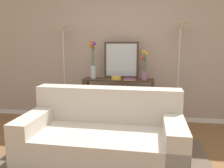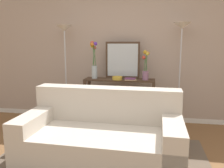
{
  "view_description": "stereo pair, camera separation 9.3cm",
  "coord_description": "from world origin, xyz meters",
  "px_view_note": "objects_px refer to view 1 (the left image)",
  "views": [
    {
      "loc": [
        0.42,
        -2.18,
        1.47
      ],
      "look_at": [
        -0.08,
        1.15,
        0.87
      ],
      "focal_mm": 37.25,
      "sensor_mm": 36.0,
      "label": 1
    },
    {
      "loc": [
        0.51,
        -2.17,
        1.47
      ],
      "look_at": [
        -0.08,
        1.15,
        0.87
      ],
      "focal_mm": 37.25,
      "sensor_mm": 36.0,
      "label": 2
    }
  ],
  "objects_px": {
    "console_table": "(118,94)",
    "floor_lamp_right": "(180,46)",
    "vase_short_flowers": "(145,67)",
    "couch": "(103,137)",
    "book_row_under_console": "(103,121)",
    "vase_tall_flowers": "(93,61)",
    "floor_lamp_left": "(63,47)",
    "fruit_bowl": "(116,78)",
    "book_stack": "(129,79)",
    "wall_mirror": "(121,60)"
  },
  "relations": [
    {
      "from": "vase_short_flowers",
      "to": "book_stack",
      "type": "xyz_separation_m",
      "value": [
        -0.25,
        -0.08,
        -0.2
      ]
    },
    {
      "from": "floor_lamp_left",
      "to": "floor_lamp_right",
      "type": "xyz_separation_m",
      "value": [
        2.02,
        0.0,
        0.02
      ]
    },
    {
      "from": "console_table",
      "to": "book_stack",
      "type": "xyz_separation_m",
      "value": [
        0.2,
        -0.1,
        0.29
      ]
    },
    {
      "from": "console_table",
      "to": "floor_lamp_right",
      "type": "xyz_separation_m",
      "value": [
        1.02,
        0.02,
        0.84
      ]
    },
    {
      "from": "console_table",
      "to": "floor_lamp_left",
      "type": "relative_size",
      "value": 0.7
    },
    {
      "from": "console_table",
      "to": "book_row_under_console",
      "type": "distance_m",
      "value": 0.58
    },
    {
      "from": "couch",
      "to": "vase_tall_flowers",
      "type": "bearing_deg",
      "value": 108.19
    },
    {
      "from": "wall_mirror",
      "to": "vase_short_flowers",
      "type": "xyz_separation_m",
      "value": [
        0.42,
        -0.15,
        -0.11
      ]
    },
    {
      "from": "wall_mirror",
      "to": "book_row_under_console",
      "type": "height_order",
      "value": "wall_mirror"
    },
    {
      "from": "vase_tall_flowers",
      "to": "couch",
      "type": "bearing_deg",
      "value": -71.81
    },
    {
      "from": "console_table",
      "to": "vase_short_flowers",
      "type": "xyz_separation_m",
      "value": [
        0.45,
        -0.02,
        0.48
      ]
    },
    {
      "from": "console_table",
      "to": "floor_lamp_right",
      "type": "height_order",
      "value": "floor_lamp_right"
    },
    {
      "from": "fruit_bowl",
      "to": "book_row_under_console",
      "type": "xyz_separation_m",
      "value": [
        -0.25,
        0.09,
        -0.82
      ]
    },
    {
      "from": "console_table",
      "to": "floor_lamp_right",
      "type": "distance_m",
      "value": 1.33
    },
    {
      "from": "console_table",
      "to": "wall_mirror",
      "type": "relative_size",
      "value": 1.91
    },
    {
      "from": "floor_lamp_right",
      "to": "book_row_under_console",
      "type": "distance_m",
      "value": 1.88
    },
    {
      "from": "vase_tall_flowers",
      "to": "floor_lamp_right",
      "type": "bearing_deg",
      "value": 1.21
    },
    {
      "from": "couch",
      "to": "book_stack",
      "type": "distance_m",
      "value": 1.35
    },
    {
      "from": "couch",
      "to": "vase_short_flowers",
      "type": "bearing_deg",
      "value": 69.62
    },
    {
      "from": "couch",
      "to": "book_stack",
      "type": "bearing_deg",
      "value": 79.3
    },
    {
      "from": "console_table",
      "to": "vase_short_flowers",
      "type": "distance_m",
      "value": 0.66
    },
    {
      "from": "couch",
      "to": "fruit_bowl",
      "type": "bearing_deg",
      "value": 89.82
    },
    {
      "from": "vase_tall_flowers",
      "to": "book_stack",
      "type": "xyz_separation_m",
      "value": [
        0.66,
        -0.09,
        -0.29
      ]
    },
    {
      "from": "floor_lamp_left",
      "to": "vase_short_flowers",
      "type": "bearing_deg",
      "value": -1.69
    },
    {
      "from": "floor_lamp_right",
      "to": "vase_tall_flowers",
      "type": "relative_size",
      "value": 2.71
    },
    {
      "from": "console_table",
      "to": "vase_tall_flowers",
      "type": "distance_m",
      "value": 0.73
    },
    {
      "from": "couch",
      "to": "book_row_under_console",
      "type": "height_order",
      "value": "couch"
    },
    {
      "from": "vase_tall_flowers",
      "to": "book_row_under_console",
      "type": "bearing_deg",
      "value": 2.64
    },
    {
      "from": "vase_tall_flowers",
      "to": "book_stack",
      "type": "bearing_deg",
      "value": -7.9
    },
    {
      "from": "floor_lamp_left",
      "to": "wall_mirror",
      "type": "distance_m",
      "value": 1.07
    },
    {
      "from": "vase_short_flowers",
      "to": "floor_lamp_right",
      "type": "bearing_deg",
      "value": 4.3
    },
    {
      "from": "couch",
      "to": "vase_tall_flowers",
      "type": "height_order",
      "value": "vase_tall_flowers"
    },
    {
      "from": "wall_mirror",
      "to": "vase_short_flowers",
      "type": "relative_size",
      "value": 1.28
    },
    {
      "from": "wall_mirror",
      "to": "book_stack",
      "type": "distance_m",
      "value": 0.42
    },
    {
      "from": "console_table",
      "to": "fruit_bowl",
      "type": "distance_m",
      "value": 0.32
    },
    {
      "from": "couch",
      "to": "book_stack",
      "type": "height_order",
      "value": "couch"
    },
    {
      "from": "floor_lamp_right",
      "to": "book_stack",
      "type": "relative_size",
      "value": 8.55
    },
    {
      "from": "wall_mirror",
      "to": "vase_tall_flowers",
      "type": "height_order",
      "value": "vase_tall_flowers"
    },
    {
      "from": "couch",
      "to": "wall_mirror",
      "type": "relative_size",
      "value": 3.03
    },
    {
      "from": "floor_lamp_left",
      "to": "book_row_under_console",
      "type": "xyz_separation_m",
      "value": [
        0.73,
        -0.02,
        -1.34
      ]
    },
    {
      "from": "vase_short_flowers",
      "to": "fruit_bowl",
      "type": "xyz_separation_m",
      "value": [
        -0.48,
        -0.07,
        -0.18
      ]
    },
    {
      "from": "vase_short_flowers",
      "to": "vase_tall_flowers",
      "type": "bearing_deg",
      "value": 179.27
    },
    {
      "from": "floor_lamp_left",
      "to": "fruit_bowl",
      "type": "relative_size",
      "value": 10.22
    },
    {
      "from": "book_stack",
      "to": "vase_tall_flowers",
      "type": "bearing_deg",
      "value": 172.1
    },
    {
      "from": "vase_short_flowers",
      "to": "book_stack",
      "type": "relative_size",
      "value": 2.4
    },
    {
      "from": "floor_lamp_left",
      "to": "floor_lamp_right",
      "type": "distance_m",
      "value": 2.02
    },
    {
      "from": "vase_short_flowers",
      "to": "book_stack",
      "type": "bearing_deg",
      "value": -162.37
    },
    {
      "from": "console_table",
      "to": "floor_lamp_left",
      "type": "bearing_deg",
      "value": 178.69
    },
    {
      "from": "floor_lamp_left",
      "to": "book_row_under_console",
      "type": "bearing_deg",
      "value": -1.8
    },
    {
      "from": "couch",
      "to": "book_row_under_console",
      "type": "relative_size",
      "value": 4.17
    }
  ]
}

